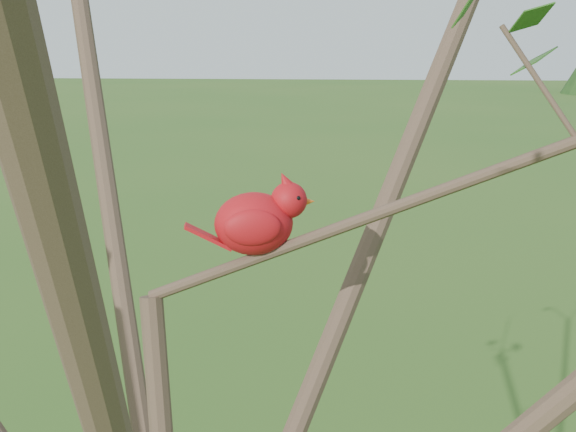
# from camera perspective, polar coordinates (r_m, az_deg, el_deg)

# --- Properties ---
(crabapple_tree) EXTENTS (2.35, 2.05, 2.95)m
(crabapple_tree) POSITION_cam_1_polar(r_m,az_deg,el_deg) (1.06, -7.74, 0.85)
(crabapple_tree) COLOR #433124
(crabapple_tree) RESTS_ON ground
(cardinal) EXTENTS (0.19, 0.11, 0.13)m
(cardinal) POSITION_cam_1_polar(r_m,az_deg,el_deg) (1.16, -2.13, -0.30)
(cardinal) COLOR red
(cardinal) RESTS_ON ground
(distant_trees) EXTENTS (37.31, 16.01, 3.15)m
(distant_trees) POSITION_cam_1_polar(r_m,az_deg,el_deg) (25.67, 0.84, 10.87)
(distant_trees) COLOR #433124
(distant_trees) RESTS_ON ground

